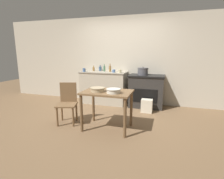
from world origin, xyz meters
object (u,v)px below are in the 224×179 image
mixing_bowl_small (113,91)px  cup_center (120,71)px  bottle_left (100,69)px  bottle_mid_left (94,69)px  stove (146,91)px  work_table (107,98)px  chair (67,102)px  stock_pot (143,71)px  cup_mid_right (114,71)px  bottle_far_left (104,69)px  mixing_bowl_large (98,89)px  cup_center_right (84,70)px  bottle_center_left (110,69)px  flour_sack (147,106)px

mixing_bowl_small → cup_center: size_ratio=2.89×
bottle_left → bottle_mid_left: (-0.17, -0.12, -0.00)m
stove → work_table: 1.82m
work_table → chair: chair is taller
stock_pot → cup_center: stock_pot is taller
stock_pot → stove: bearing=5.0°
cup_mid_right → chair: bearing=-110.4°
bottle_left → stock_pot: bearing=-8.6°
stove → bottle_mid_left: size_ratio=5.80×
work_table → bottle_far_left: size_ratio=4.50×
mixing_bowl_large → cup_center_right: cup_center_right is taller
stock_pot → cup_mid_right: bearing=-173.0°
stock_pot → cup_mid_right: 0.81m
bottle_left → stove: bearing=-7.5°
bottle_mid_left → bottle_center_left: size_ratio=0.70×
mixing_bowl_small → bottle_center_left: 2.01m
stove → stock_pot: (-0.11, -0.01, 0.55)m
mixing_bowl_large → mixing_bowl_small: (0.33, -0.03, 0.00)m
chair → mixing_bowl_large: (0.76, -0.13, 0.35)m
flour_sack → cup_mid_right: bearing=159.0°
bottle_mid_left → stock_pot: bearing=-3.1°
mixing_bowl_large → cup_center_right: 1.92m
work_table → bottle_center_left: 1.88m
mixing_bowl_small → bottle_mid_left: (-1.21, 1.90, 0.20)m
stove → bottle_far_left: 1.41m
stock_pot → mixing_bowl_small: 1.85m
stove → chair: (-1.50, -1.66, 0.01)m
bottle_center_left → stock_pot: bearing=-3.2°
work_table → stock_pot: size_ratio=3.20×
mixing_bowl_small → bottle_mid_left: bottle_mid_left is taller
bottle_mid_left → cup_center_right: bottle_mid_left is taller
stove → flour_sack: (0.08, -0.49, -0.28)m
stock_pot → chair: bearing=-129.9°
mixing_bowl_large → cup_center_right: bearing=123.9°
bottle_mid_left → bottle_left: bearing=35.2°
bottle_far_left → bottle_center_left: (0.20, -0.05, 0.01)m
flour_sack → mixing_bowl_small: bearing=-110.0°
chair → stock_pot: size_ratio=2.93×
bottle_center_left → bottle_mid_left: bearing=177.1°
cup_center_right → flour_sack: bearing=-8.5°
stove → mixing_bowl_small: size_ratio=3.53×
bottle_mid_left → cup_center: (0.88, -0.22, -0.02)m
stove → cup_center: cup_center is taller
work_table → flour_sack: work_table is taller
mixing_bowl_large → mixing_bowl_small: 0.33m
cup_center_right → bottle_mid_left: bearing=57.8°
cup_center → cup_center_right: bearing=-176.6°
stove → bottle_far_left: bottle_far_left is taller
bottle_mid_left → cup_center: bearing=-14.1°
flour_sack → bottle_far_left: size_ratio=1.61×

